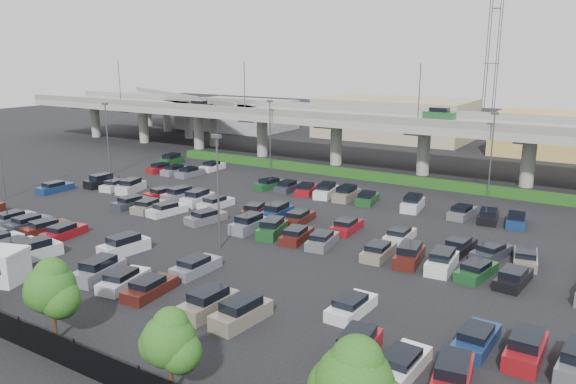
{
  "coord_description": "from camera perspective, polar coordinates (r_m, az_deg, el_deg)",
  "views": [
    {
      "loc": [
        30.6,
        -45.21,
        17.13
      ],
      "look_at": [
        -1.65,
        6.18,
        2.0
      ],
      "focal_mm": 35.0,
      "sensor_mm": 36.0,
      "label": 1
    }
  ],
  "objects": [
    {
      "name": "on_ramp",
      "position": [
        121.38,
        -11.12,
        8.89
      ],
      "size": [
        50.93,
        30.13,
        8.8
      ],
      "color": "gray",
      "rests_on": "ground"
    },
    {
      "name": "hedge",
      "position": [
        78.36,
        8.37,
        1.64
      ],
      "size": [
        66.0,
        1.6,
        1.1
      ],
      "primitive_type": "cube",
      "color": "#134113",
      "rests_on": "ground"
    },
    {
      "name": "parked_cars",
      "position": [
        55.46,
        -4.69,
        -3.36
      ],
      "size": [
        62.97,
        41.61,
        1.67
      ],
      "color": "slate",
      "rests_on": "ground"
    },
    {
      "name": "overpass",
      "position": [
        83.76,
        10.36,
        6.81
      ],
      "size": [
        150.0,
        13.0,
        15.8
      ],
      "color": "gray",
      "rests_on": "ground"
    },
    {
      "name": "distant_buildings",
      "position": [
        109.38,
        22.4,
        5.93
      ],
      "size": [
        138.0,
        24.0,
        9.0
      ],
      "color": "gray",
      "rests_on": "ground"
    },
    {
      "name": "comm_tower",
      "position": [
        122.15,
        20.02,
        12.47
      ],
      "size": [
        2.4,
        2.4,
        30.0
      ],
      "color": "#4B4C50",
      "rests_on": "ground"
    },
    {
      "name": "light_poles",
      "position": [
        59.61,
        -4.16,
        3.44
      ],
      "size": [
        66.9,
        48.38,
        10.3
      ],
      "color": "#4B4C50",
      "rests_on": "ground"
    },
    {
      "name": "tree_row",
      "position": [
        37.79,
        -24.31,
        -8.42
      ],
      "size": [
        65.07,
        3.66,
        5.94
      ],
      "color": "#332316",
      "rests_on": "ground"
    },
    {
      "name": "ground",
      "position": [
        57.21,
        -1.89,
        -3.43
      ],
      "size": [
        280.0,
        280.0,
        0.0
      ],
      "primitive_type": "plane",
      "color": "black"
    },
    {
      "name": "fence",
      "position": [
        38.72,
        -26.4,
        -12.34
      ],
      "size": [
        70.0,
        0.1,
        2.0
      ],
      "color": "black",
      "rests_on": "ground"
    }
  ]
}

